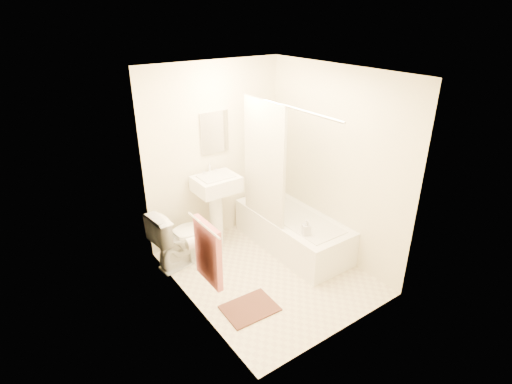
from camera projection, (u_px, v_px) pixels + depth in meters
floor at (268, 272)px, 4.92m from camera, size 2.40×2.40×0.00m
ceiling at (271, 71)px, 3.91m from camera, size 2.40×2.40×0.00m
wall_back at (215, 154)px, 5.30m from camera, size 2.00×0.02×2.40m
wall_left at (187, 207)px, 3.89m from camera, size 0.02×2.40×2.40m
wall_right at (334, 165)px, 4.93m from camera, size 0.02×2.40×2.40m
mirror at (215, 132)px, 5.16m from camera, size 0.40×0.03×0.55m
curtain_rod at (287, 106)px, 4.31m from camera, size 0.03×1.70×0.03m
shower_curtain at (264, 163)px, 4.93m from camera, size 0.04×0.80×1.55m
towel_bar at (204, 225)px, 3.77m from camera, size 0.02×0.60×0.02m
towel at (208, 253)px, 3.92m from camera, size 0.06×0.45×0.66m
toilet_paper at (191, 243)px, 4.22m from camera, size 0.11×0.12×0.12m
toilet at (181, 237)px, 4.96m from camera, size 0.81×0.51×0.75m
sink at (217, 208)px, 5.31m from camera, size 0.56×0.45×1.09m
bathtub at (292, 231)px, 5.37m from camera, size 0.73×1.67×0.47m
bath_mat at (250, 308)px, 4.32m from camera, size 0.58×0.45×0.02m
soap_bottle at (306, 227)px, 4.77m from camera, size 0.13×0.13×0.21m
scrub_brush at (280, 201)px, 5.62m from camera, size 0.14×0.23×0.04m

